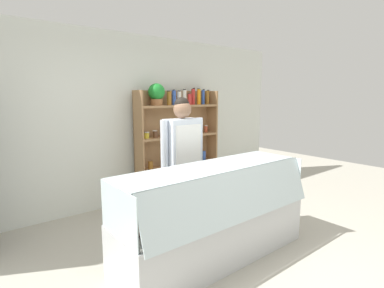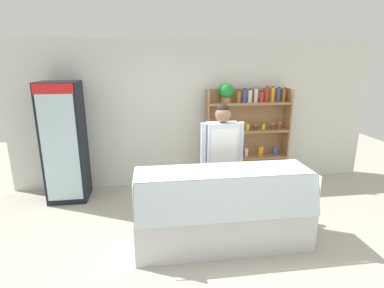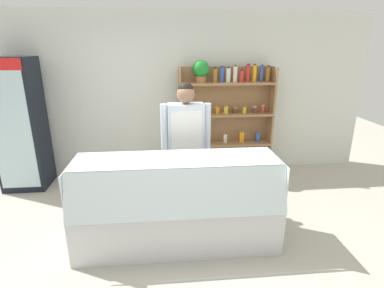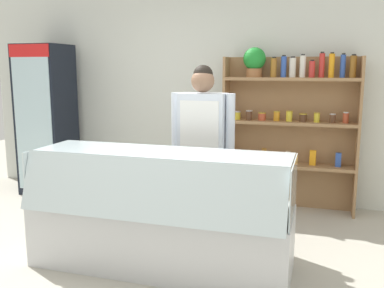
{
  "view_description": "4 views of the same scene",
  "coord_description": "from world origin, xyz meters",
  "px_view_note": "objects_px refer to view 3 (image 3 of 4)",
  "views": [
    {
      "loc": [
        -2.09,
        -2.08,
        1.74
      ],
      "look_at": [
        0.25,
        0.83,
        1.14
      ],
      "focal_mm": 28.0,
      "sensor_mm": 36.0,
      "label": 1
    },
    {
      "loc": [
        -0.87,
        -3.22,
        2.31
      ],
      "look_at": [
        -0.33,
        0.63,
        1.23
      ],
      "focal_mm": 28.0,
      "sensor_mm": 36.0,
      "label": 2
    },
    {
      "loc": [
        -0.11,
        -2.79,
        2.14
      ],
      "look_at": [
        0.23,
        0.85,
        0.94
      ],
      "focal_mm": 28.0,
      "sensor_mm": 36.0,
      "label": 3
    },
    {
      "loc": [
        1.28,
        -3.11,
        1.7
      ],
      "look_at": [
        0.12,
        0.67,
        0.99
      ],
      "focal_mm": 40.0,
      "sensor_mm": 36.0,
      "label": 4
    }
  ],
  "objects_px": {
    "shop_clerk": "(186,136)",
    "drinks_fridge": "(20,125)",
    "shelving_unit": "(223,111)",
    "deli_display_case": "(177,218)"
  },
  "relations": [
    {
      "from": "shelving_unit",
      "to": "drinks_fridge",
      "type": "bearing_deg",
      "value": -175.79
    },
    {
      "from": "shelving_unit",
      "to": "deli_display_case",
      "type": "xyz_separation_m",
      "value": [
        -0.87,
        -1.92,
        -0.8
      ]
    },
    {
      "from": "shop_clerk",
      "to": "drinks_fridge",
      "type": "bearing_deg",
      "value": 159.35
    },
    {
      "from": "deli_display_case",
      "to": "shop_clerk",
      "type": "distance_m",
      "value": 1.06
    },
    {
      "from": "drinks_fridge",
      "to": "deli_display_case",
      "type": "height_order",
      "value": "drinks_fridge"
    },
    {
      "from": "deli_display_case",
      "to": "drinks_fridge",
      "type": "bearing_deg",
      "value": 143.66
    },
    {
      "from": "shelving_unit",
      "to": "shop_clerk",
      "type": "bearing_deg",
      "value": -121.47
    },
    {
      "from": "drinks_fridge",
      "to": "shelving_unit",
      "type": "distance_m",
      "value": 3.18
    },
    {
      "from": "drinks_fridge",
      "to": "deli_display_case",
      "type": "xyz_separation_m",
      "value": [
        2.29,
        -1.69,
        -0.69
      ]
    },
    {
      "from": "shelving_unit",
      "to": "deli_display_case",
      "type": "height_order",
      "value": "shelving_unit"
    }
  ]
}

